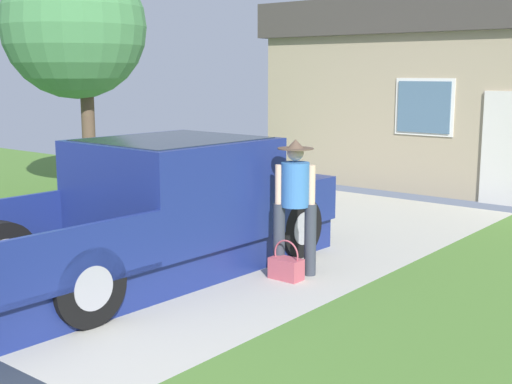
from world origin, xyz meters
TOP-DOWN VIEW (x-y plane):
  - pickup_truck at (0.38, 2.82)m, footprint 2.08×5.41m
  - person_with_hat at (1.72, 3.62)m, footprint 0.45×0.43m
  - handbag at (1.75, 3.41)m, footprint 0.39×0.22m
  - front_yard_tree at (-4.92, 5.46)m, footprint 2.85×2.80m
  - wheeled_trash_bin at (-3.58, 8.14)m, footprint 0.60×0.72m

SIDE VIEW (x-z plane):
  - handbag at x=1.75m, z-range -0.09..0.39m
  - wheeled_trash_bin at x=-3.58m, z-range 0.04..1.05m
  - pickup_truck at x=0.38m, z-range -0.08..1.55m
  - person_with_hat at x=1.72m, z-range 0.13..1.79m
  - front_yard_tree at x=-4.92m, z-range 1.00..5.81m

